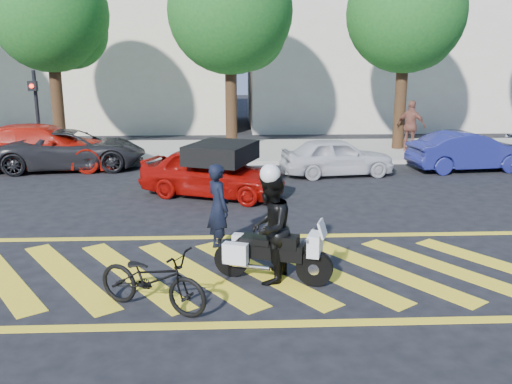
{
  "coord_description": "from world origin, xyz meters",
  "views": [
    {
      "loc": [
        0.05,
        -8.76,
        3.62
      ],
      "look_at": [
        0.49,
        1.53,
        1.05
      ],
      "focal_mm": 38.0,
      "sensor_mm": 36.0,
      "label": 1
    }
  ],
  "objects_px": {
    "officer_moto": "(270,228)",
    "parked_mid_left": "(73,149)",
    "parked_right": "(469,151)",
    "police_motorcycle": "(270,253)",
    "red_convertible": "(212,172)",
    "parked_mid_right": "(337,157)",
    "bicycle": "(152,279)",
    "officer_bike": "(218,208)",
    "parked_left": "(43,147)"
  },
  "relations": [
    {
      "from": "officer_moto",
      "to": "parked_mid_left",
      "type": "height_order",
      "value": "officer_moto"
    },
    {
      "from": "parked_right",
      "to": "police_motorcycle",
      "type": "bearing_deg",
      "value": 134.27
    },
    {
      "from": "red_convertible",
      "to": "officer_moto",
      "type": "bearing_deg",
      "value": -146.86
    },
    {
      "from": "parked_mid_right",
      "to": "parked_right",
      "type": "bearing_deg",
      "value": -90.45
    },
    {
      "from": "bicycle",
      "to": "officer_bike",
      "type": "bearing_deg",
      "value": 6.62
    },
    {
      "from": "red_convertible",
      "to": "parked_left",
      "type": "bearing_deg",
      "value": 77.68
    },
    {
      "from": "officer_bike",
      "to": "parked_left",
      "type": "distance_m",
      "value": 10.02
    },
    {
      "from": "parked_mid_left",
      "to": "parked_mid_right",
      "type": "bearing_deg",
      "value": -105.99
    },
    {
      "from": "officer_bike",
      "to": "parked_right",
      "type": "xyz_separation_m",
      "value": [
        7.98,
        7.21,
        -0.21
      ]
    },
    {
      "from": "officer_bike",
      "to": "red_convertible",
      "type": "height_order",
      "value": "officer_bike"
    },
    {
      "from": "bicycle",
      "to": "parked_mid_right",
      "type": "height_order",
      "value": "parked_mid_right"
    },
    {
      "from": "parked_right",
      "to": "officer_bike",
      "type": "bearing_deg",
      "value": 125.48
    },
    {
      "from": "parked_mid_left",
      "to": "parked_mid_right",
      "type": "xyz_separation_m",
      "value": [
        8.55,
        -1.4,
        -0.06
      ]
    },
    {
      "from": "parked_mid_left",
      "to": "officer_moto",
      "type": "bearing_deg",
      "value": -155.1
    },
    {
      "from": "bicycle",
      "to": "officer_moto",
      "type": "relative_size",
      "value": 0.99
    },
    {
      "from": "parked_left",
      "to": "parked_mid_left",
      "type": "xyz_separation_m",
      "value": [
        0.95,
        0.0,
        -0.09
      ]
    },
    {
      "from": "parked_left",
      "to": "parked_mid_right",
      "type": "bearing_deg",
      "value": -99.87
    },
    {
      "from": "officer_bike",
      "to": "police_motorcycle",
      "type": "relative_size",
      "value": 0.87
    },
    {
      "from": "police_motorcycle",
      "to": "parked_mid_right",
      "type": "distance_m",
      "value": 8.58
    },
    {
      "from": "officer_moto",
      "to": "police_motorcycle",
      "type": "bearing_deg",
      "value": 144.55
    },
    {
      "from": "officer_bike",
      "to": "parked_left",
      "type": "height_order",
      "value": "officer_bike"
    },
    {
      "from": "officer_moto",
      "to": "parked_mid_left",
      "type": "xyz_separation_m",
      "value": [
        -5.88,
        9.57,
        -0.26
      ]
    },
    {
      "from": "red_convertible",
      "to": "parked_mid_right",
      "type": "xyz_separation_m",
      "value": [
        3.8,
        2.47,
        -0.06
      ]
    },
    {
      "from": "bicycle",
      "to": "parked_mid_right",
      "type": "bearing_deg",
      "value": 0.65
    },
    {
      "from": "parked_right",
      "to": "officer_moto",
      "type": "bearing_deg",
      "value": 134.24
    },
    {
      "from": "bicycle",
      "to": "parked_mid_left",
      "type": "distance_m",
      "value": 11.32
    },
    {
      "from": "officer_bike",
      "to": "bicycle",
      "type": "bearing_deg",
      "value": 134.72
    },
    {
      "from": "red_convertible",
      "to": "parked_mid_right",
      "type": "distance_m",
      "value": 4.53
    },
    {
      "from": "officer_bike",
      "to": "parked_right",
      "type": "distance_m",
      "value": 10.76
    },
    {
      "from": "parked_left",
      "to": "parked_mid_right",
      "type": "relative_size",
      "value": 1.46
    },
    {
      "from": "parked_mid_right",
      "to": "officer_bike",
      "type": "bearing_deg",
      "value": 144.34
    },
    {
      "from": "officer_moto",
      "to": "parked_mid_left",
      "type": "bearing_deg",
      "value": -128.98
    },
    {
      "from": "parked_left",
      "to": "parked_right",
      "type": "relative_size",
      "value": 1.32
    },
    {
      "from": "parked_mid_left",
      "to": "parked_right",
      "type": "height_order",
      "value": "parked_mid_left"
    },
    {
      "from": "officer_moto",
      "to": "parked_right",
      "type": "height_order",
      "value": "officer_moto"
    },
    {
      "from": "police_motorcycle",
      "to": "parked_left",
      "type": "distance_m",
      "value": 11.76
    },
    {
      "from": "parked_left",
      "to": "parked_mid_right",
      "type": "xyz_separation_m",
      "value": [
        9.5,
        -1.4,
        -0.14
      ]
    },
    {
      "from": "bicycle",
      "to": "police_motorcycle",
      "type": "distance_m",
      "value": 2.05
    },
    {
      "from": "police_motorcycle",
      "to": "parked_right",
      "type": "bearing_deg",
      "value": 70.31
    },
    {
      "from": "bicycle",
      "to": "parked_mid_right",
      "type": "relative_size",
      "value": 0.52
    },
    {
      "from": "bicycle",
      "to": "parked_left",
      "type": "bearing_deg",
      "value": 52.17
    },
    {
      "from": "parked_mid_right",
      "to": "parked_right",
      "type": "distance_m",
      "value": 4.47
    },
    {
      "from": "police_motorcycle",
      "to": "parked_left",
      "type": "height_order",
      "value": "parked_left"
    },
    {
      "from": "bicycle",
      "to": "parked_left",
      "type": "distance_m",
      "value": 11.7
    },
    {
      "from": "red_convertible",
      "to": "parked_mid_left",
      "type": "relative_size",
      "value": 0.82
    },
    {
      "from": "police_motorcycle",
      "to": "red_convertible",
      "type": "bearing_deg",
      "value": 120.88
    },
    {
      "from": "police_motorcycle",
      "to": "parked_mid_right",
      "type": "bearing_deg",
      "value": 91.43
    },
    {
      "from": "bicycle",
      "to": "parked_mid_left",
      "type": "bearing_deg",
      "value": 47.83
    },
    {
      "from": "police_motorcycle",
      "to": "parked_left",
      "type": "bearing_deg",
      "value": 145.06
    },
    {
      "from": "parked_mid_right",
      "to": "parked_left",
      "type": "bearing_deg",
      "value": 74.0
    }
  ]
}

